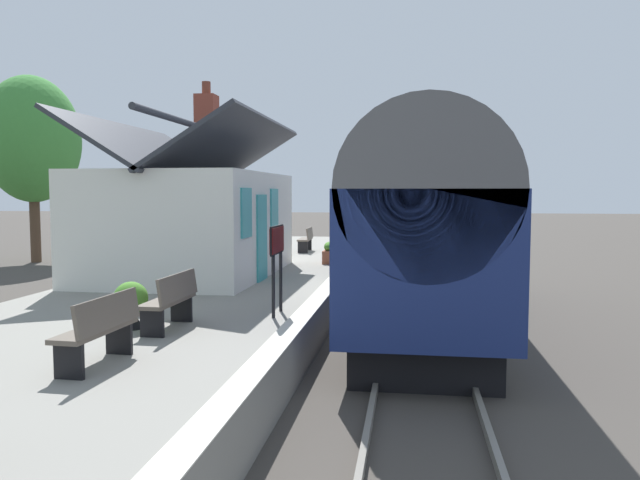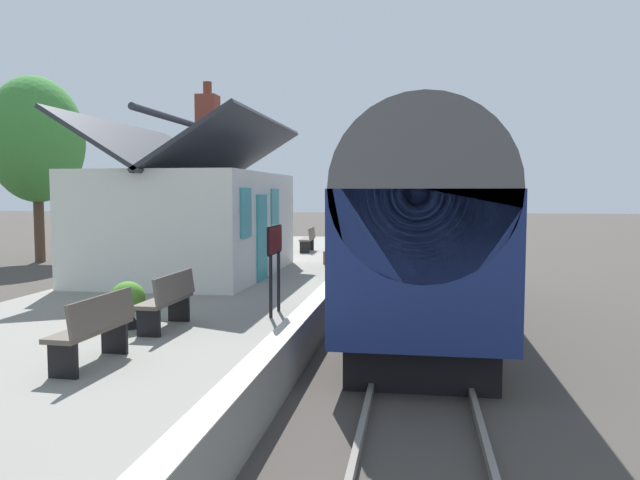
{
  "view_description": "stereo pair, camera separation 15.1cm",
  "coord_description": "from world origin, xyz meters",
  "px_view_note": "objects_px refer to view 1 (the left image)",
  "views": [
    {
      "loc": [
        -13.75,
        -0.66,
        2.93
      ],
      "look_at": [
        0.86,
        1.5,
        1.81
      ],
      "focal_mm": 34.33,
      "sensor_mm": 36.0,
      "label": 1
    },
    {
      "loc": [
        -13.73,
        -0.81,
        2.93
      ],
      "look_at": [
        0.86,
        1.5,
        1.81
      ],
      "focal_mm": 34.33,
      "sensor_mm": 36.0,
      "label": 2
    }
  ],
  "objects_px": {
    "station_building": "(192,219)",
    "station_sign_board": "(277,247)",
    "bench_by_lamp": "(307,239)",
    "bench_mid_platform": "(100,328)",
    "planter_bench_right": "(217,238)",
    "planter_by_door": "(329,253)",
    "planter_corner_building": "(131,303)",
    "tree_far_right": "(32,140)",
    "bench_near_building": "(171,299)",
    "train": "(421,225)"
  },
  "relations": [
    {
      "from": "bench_mid_platform",
      "to": "planter_bench_right",
      "type": "height_order",
      "value": "bench_mid_platform"
    },
    {
      "from": "station_sign_board",
      "to": "tree_far_right",
      "type": "xyz_separation_m",
      "value": [
        13.52,
        13.51,
        3.19
      ]
    },
    {
      "from": "planter_corner_building",
      "to": "planter_by_door",
      "type": "bearing_deg",
      "value": -11.36
    },
    {
      "from": "bench_mid_platform",
      "to": "planter_by_door",
      "type": "distance_m",
      "value": 11.54
    },
    {
      "from": "planter_bench_right",
      "to": "planter_corner_building",
      "type": "bearing_deg",
      "value": -167.8
    },
    {
      "from": "bench_by_lamp",
      "to": "tree_far_right",
      "type": "relative_size",
      "value": 0.18
    },
    {
      "from": "bench_near_building",
      "to": "tree_far_right",
      "type": "relative_size",
      "value": 0.18
    },
    {
      "from": "bench_near_building",
      "to": "station_sign_board",
      "type": "bearing_deg",
      "value": -44.95
    },
    {
      "from": "planter_corner_building",
      "to": "planter_bench_right",
      "type": "bearing_deg",
      "value": 12.2
    },
    {
      "from": "bench_by_lamp",
      "to": "planter_bench_right",
      "type": "bearing_deg",
      "value": 87.79
    },
    {
      "from": "planter_by_door",
      "to": "station_sign_board",
      "type": "xyz_separation_m",
      "value": [
        -7.99,
        -0.15,
        0.87
      ]
    },
    {
      "from": "bench_by_lamp",
      "to": "station_sign_board",
      "type": "height_order",
      "value": "station_sign_board"
    },
    {
      "from": "bench_mid_platform",
      "to": "tree_far_right",
      "type": "height_order",
      "value": "tree_far_right"
    },
    {
      "from": "planter_by_door",
      "to": "planter_corner_building",
      "type": "distance_m",
      "value": 9.61
    },
    {
      "from": "bench_mid_platform",
      "to": "planter_corner_building",
      "type": "bearing_deg",
      "value": 15.78
    },
    {
      "from": "bench_near_building",
      "to": "planter_corner_building",
      "type": "bearing_deg",
      "value": 93.27
    },
    {
      "from": "planter_by_door",
      "to": "bench_near_building",
      "type": "bearing_deg",
      "value": 172.46
    },
    {
      "from": "bench_near_building",
      "to": "station_sign_board",
      "type": "xyz_separation_m",
      "value": [
        1.39,
        -1.39,
        0.71
      ]
    },
    {
      "from": "station_building",
      "to": "planter_by_door",
      "type": "xyz_separation_m",
      "value": [
        3.09,
        -3.19,
        -1.14
      ]
    },
    {
      "from": "station_sign_board",
      "to": "bench_by_lamp",
      "type": "bearing_deg",
      "value": 7.15
    },
    {
      "from": "bench_mid_platform",
      "to": "planter_bench_right",
      "type": "distance_m",
      "value": 15.56
    },
    {
      "from": "planter_by_door",
      "to": "planter_bench_right",
      "type": "relative_size",
      "value": 0.91
    },
    {
      "from": "bench_near_building",
      "to": "tree_far_right",
      "type": "xyz_separation_m",
      "value": [
        14.91,
        12.12,
        3.91
      ]
    },
    {
      "from": "station_building",
      "to": "bench_mid_platform",
      "type": "height_order",
      "value": "station_building"
    },
    {
      "from": "station_building",
      "to": "planter_bench_right",
      "type": "xyz_separation_m",
      "value": [
        6.79,
        1.54,
        -1.01
      ]
    },
    {
      "from": "planter_by_door",
      "to": "train",
      "type": "bearing_deg",
      "value": -149.05
    },
    {
      "from": "train",
      "to": "station_sign_board",
      "type": "xyz_separation_m",
      "value": [
        -3.52,
        2.54,
        -0.23
      ]
    },
    {
      "from": "bench_by_lamp",
      "to": "bench_near_building",
      "type": "height_order",
      "value": "same"
    },
    {
      "from": "planter_bench_right",
      "to": "tree_far_right",
      "type": "bearing_deg",
      "value": 78.09
    },
    {
      "from": "bench_mid_platform",
      "to": "bench_by_lamp",
      "type": "xyz_separation_m",
      "value": [
        15.04,
        -0.01,
        0.0
      ]
    },
    {
      "from": "bench_mid_platform",
      "to": "planter_bench_right",
      "type": "bearing_deg",
      "value": 12.69
    },
    {
      "from": "bench_by_lamp",
      "to": "tree_far_right",
      "type": "bearing_deg",
      "value": 80.8
    },
    {
      "from": "station_building",
      "to": "bench_mid_platform",
      "type": "relative_size",
      "value": 4.75
    },
    {
      "from": "planter_bench_right",
      "to": "tree_far_right",
      "type": "relative_size",
      "value": 0.11
    },
    {
      "from": "bench_by_lamp",
      "to": "planter_by_door",
      "type": "bearing_deg",
      "value": -159.97
    },
    {
      "from": "train",
      "to": "planter_by_door",
      "type": "relative_size",
      "value": 14.83
    },
    {
      "from": "planter_by_door",
      "to": "tree_far_right",
      "type": "height_order",
      "value": "tree_far_right"
    },
    {
      "from": "planter_corner_building",
      "to": "tree_far_right",
      "type": "height_order",
      "value": "tree_far_right"
    },
    {
      "from": "planter_corner_building",
      "to": "tree_far_right",
      "type": "bearing_deg",
      "value": 37.51
    },
    {
      "from": "bench_mid_platform",
      "to": "planter_bench_right",
      "type": "xyz_separation_m",
      "value": [
        15.18,
        3.42,
        -0.03
      ]
    },
    {
      "from": "planter_bench_right",
      "to": "tree_far_right",
      "type": "height_order",
      "value": "tree_far_right"
    },
    {
      "from": "planter_corner_building",
      "to": "station_sign_board",
      "type": "height_order",
      "value": "station_sign_board"
    },
    {
      "from": "station_building",
      "to": "station_sign_board",
      "type": "distance_m",
      "value": 5.94
    },
    {
      "from": "bench_by_lamp",
      "to": "planter_by_door",
      "type": "height_order",
      "value": "bench_by_lamp"
    },
    {
      "from": "train",
      "to": "planter_bench_right",
      "type": "bearing_deg",
      "value": 42.18
    },
    {
      "from": "bench_by_lamp",
      "to": "train",
      "type": "bearing_deg",
      "value": -153.65
    },
    {
      "from": "station_building",
      "to": "planter_by_door",
      "type": "bearing_deg",
      "value": -45.98
    },
    {
      "from": "bench_near_building",
      "to": "planter_bench_right",
      "type": "bearing_deg",
      "value": 14.92
    },
    {
      "from": "train",
      "to": "bench_mid_platform",
      "type": "distance_m",
      "value": 8.11
    },
    {
      "from": "bench_mid_platform",
      "to": "bench_near_building",
      "type": "bearing_deg",
      "value": -1.97
    }
  ]
}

